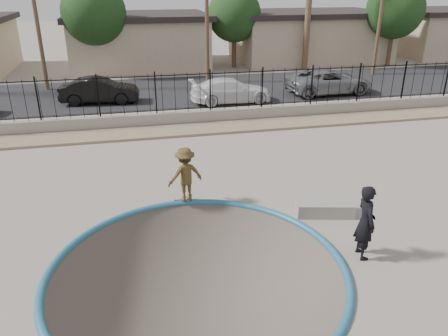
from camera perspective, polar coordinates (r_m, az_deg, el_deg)
name	(u,v)px	position (r m, az deg, el deg)	size (l,w,h in m)	color
ground	(156,136)	(22.48, -8.84, 4.10)	(120.00, 120.00, 2.20)	gray
bowl_pit	(198,272)	(10.36, -3.47, -13.35)	(6.84, 6.84, 1.80)	#4E443C
coping_ring	(198,272)	(10.36, -3.47, -13.35)	(7.04, 7.04, 0.20)	#265F7C
rock_strip	(160,132)	(19.46, -8.40, 4.68)	(42.00, 1.60, 0.11)	#998A64
retaining_wall	(157,119)	(20.44, -8.71, 6.29)	(42.00, 0.45, 0.60)	gray
fence	(156,94)	(20.12, -8.91, 9.56)	(40.00, 0.04, 1.80)	black
street	(149,92)	(26.97, -9.82, 9.74)	(90.00, 8.00, 0.04)	black
house_center	(139,39)	(36.00, -11.02, 16.16)	(10.60, 8.60, 3.90)	tan
house_east	(308,35)	(39.07, 10.87, 16.70)	(12.60, 8.60, 3.90)	tan
utility_pole_left	(35,9)	(28.68, -23.47, 18.54)	(1.70, 0.24, 9.00)	#473323
utility_pole_mid	(207,2)	(28.74, -2.28, 20.82)	(1.70, 0.24, 9.50)	#473323
utility_pole_right	(382,5)	(33.10, 19.94, 19.43)	(1.70, 0.24, 9.00)	#473323
street_tree_left	(94,13)	(32.35, -16.65, 18.84)	(4.32, 4.32, 6.36)	#473323
street_tree_mid	(234,15)	(34.31, 1.36, 19.35)	(3.96, 3.96, 5.83)	#473323
street_tree_right	(395,9)	(37.26, 21.47, 18.72)	(4.32, 4.32, 6.36)	#473323
skater	(185,178)	(12.92, -5.07, -1.25)	(1.08, 0.62, 1.67)	brown
skateboard	(186,201)	(13.26, -4.95, -4.32)	(0.75, 0.27, 0.06)	black
videographer	(366,222)	(10.90, 18.00, -6.74)	(0.68, 0.45, 1.87)	black
concrete_ledge	(325,208)	(12.86, 13.00, -5.07)	(1.60, 0.70, 0.40)	gray
car_b	(100,90)	(24.89, -15.94, 9.72)	(1.45, 4.15, 1.37)	black
car_c	(231,90)	(24.13, 0.91, 10.10)	(1.80, 4.43, 1.28)	white
car_d	(329,81)	(26.82, 13.55, 10.95)	(2.35, 5.10, 1.42)	gray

